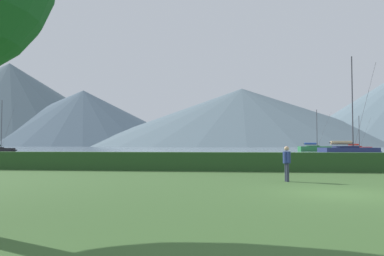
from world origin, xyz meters
name	(u,v)px	position (x,y,z in m)	size (l,w,h in m)	color
ground_plane	(339,194)	(0.00, 0.00, 0.00)	(1000.00, 1000.00, 0.00)	#3D602D
harbor_water	(245,148)	(0.00, 137.00, 0.00)	(320.00, 246.00, 0.00)	#8499A8
hedge_line	(293,162)	(0.00, 11.00, 0.60)	(80.00, 1.20, 1.21)	#284C23
sailboat_slip_4	(315,148)	(15.02, 78.98, 0.70)	(8.66, 3.57, 9.89)	#236B38
sailboat_slip_5	(358,148)	(26.15, 83.79, 0.62)	(7.62, 3.15, 8.70)	red
sailboat_slip_7	(350,151)	(11.93, 40.61, 0.78)	(9.26, 4.68, 13.91)	navy
person_seated_viewer	(287,161)	(-1.26, 4.21, 0.97)	(0.36, 0.56, 1.65)	#2D3347
distant_hill_west_ridge	(9,104)	(-218.71, 326.71, 39.52)	(257.79, 257.79, 79.05)	slate
distant_hill_central_peak	(242,117)	(1.78, 304.76, 23.85)	(258.78, 258.78, 47.69)	slate
distant_hill_far_shoulder	(83,118)	(-137.74, 309.72, 24.57)	(197.02, 197.02, 49.14)	#4C6070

